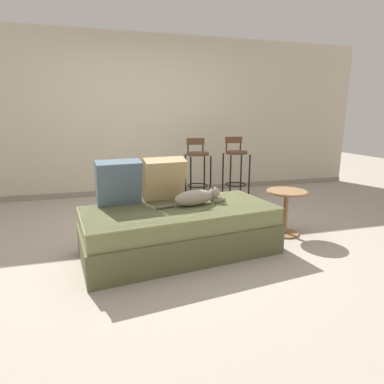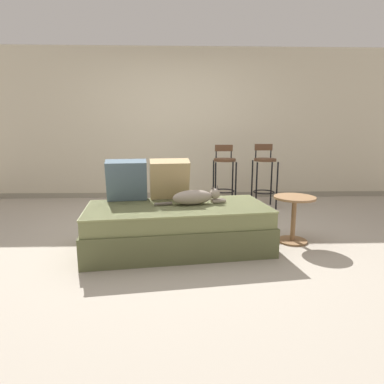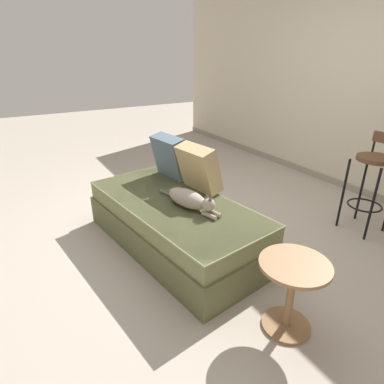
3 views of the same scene
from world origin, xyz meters
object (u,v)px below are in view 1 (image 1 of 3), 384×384
Objects in this scene: bar_stool_by_doorway at (236,163)px; side_table at (286,206)px; throw_pillow_corner at (119,182)px; cat at (197,197)px; throw_pillow_middle at (164,179)px; bar_stool_near_window at (198,164)px; couch at (180,230)px.

bar_stool_by_doorway is 1.65m from side_table.
throw_pillow_corner reaches higher than cat.
throw_pillow_corner is 2.44m from bar_stool_by_doorway.
throw_pillow_corner is 0.46× the size of bar_stool_by_doorway.
bar_stool_near_window reaches higher than throw_pillow_middle.
couch is 0.75m from throw_pillow_corner.
cat reaches higher than side_table.
side_table is at bearing -71.52° from bar_stool_near_window.
couch is at bearing -162.83° from cat.
throw_pillow_middle is at bearing -133.96° from bar_stool_by_doorway.
bar_stool_by_doorway is 1.95× the size of side_table.
throw_pillow_corner is 0.77m from cat.
side_table is at bearing -6.14° from throw_pillow_middle.
cat is at bearing -15.12° from throw_pillow_corner.
side_table reaches higher than couch.
couch is 1.97× the size of bar_stool_near_window.
throw_pillow_corner is at bearing 164.88° from cat.
throw_pillow_middle is 0.62× the size of cat.
couch is 1.27m from side_table.
throw_pillow_middle reaches higher than couch.
throw_pillow_corner is 0.89× the size of side_table.
side_table is at bearing -93.04° from bar_stool_by_doorway.
throw_pillow_middle is at bearing 7.75° from throw_pillow_corner.
throw_pillow_corner is 1.99m from bar_stool_near_window.
cat is (0.18, 0.06, 0.30)m from couch.
bar_stool_near_window is (0.53, 1.74, 0.07)m from cat.
throw_pillow_corner is 0.46m from throw_pillow_middle.
side_table is (1.80, -0.08, -0.35)m from throw_pillow_corner.
bar_stool_near_window is (0.80, 1.49, -0.08)m from throw_pillow_middle.
side_table is at bearing -2.64° from throw_pillow_corner.
throw_pillow_middle is 0.41m from cat.
cat is 1.10m from side_table.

